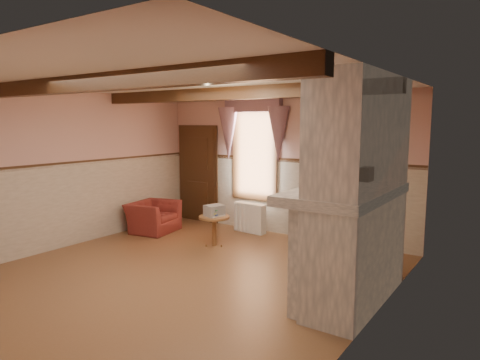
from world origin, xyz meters
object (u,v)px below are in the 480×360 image
Objects in this scene: armchair at (153,217)px; oil_lamp at (352,176)px; bowl at (338,188)px; side_table at (214,231)px; mantel_clock at (366,174)px; radiator at (250,218)px.

oil_lamp is (4.47, -0.81, 1.25)m from armchair.
armchair is 4.78m from bowl.
oil_lamp is (2.79, -0.71, 1.29)m from side_table.
oil_lamp is (0.00, 0.45, 0.10)m from bowl.
oil_lamp is at bearing -14.23° from side_table.
oil_lamp is at bearing -90.00° from mantel_clock.
armchair is at bearing -142.84° from radiator.
oil_lamp is at bearing -110.16° from armchair.
bowl is 1.42× the size of mantel_clock.
armchair reaches higher than side_table.
mantel_clock is at bearing 90.00° from bowl.
side_table is at bearing 177.58° from mantel_clock.
mantel_clock reaches higher than bowl.
armchair is at bearing 164.18° from bowl.
oil_lamp is (2.79, -1.89, 1.26)m from radiator.
radiator is (1.68, 1.08, -0.01)m from armchair.
mantel_clock is (0.00, 1.05, 0.06)m from bowl.
bowl is (2.79, -2.34, 1.16)m from radiator.
oil_lamp is at bearing -29.57° from radiator.
mantel_clock is at bearing -102.70° from armchair.
radiator is 3.59m from oil_lamp.
side_table is at bearing 157.39° from bowl.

